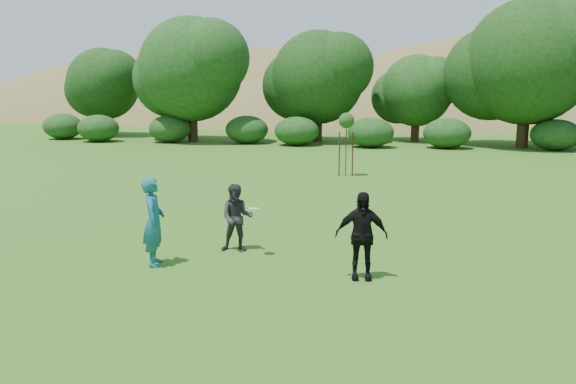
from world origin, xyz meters
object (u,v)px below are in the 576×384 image
(player_grey, at_px, (237,218))
(sapling, at_px, (346,122))
(player_teal, at_px, (154,222))
(player_black, at_px, (361,236))

(player_grey, distance_m, sapling, 12.47)
(player_teal, xyz_separation_m, player_grey, (1.44, 1.50, -0.17))
(player_teal, relative_size, sapling, 0.70)
(sapling, bearing_deg, player_grey, -94.64)
(player_grey, relative_size, player_black, 0.89)
(player_teal, relative_size, player_grey, 1.21)
(player_teal, bearing_deg, player_grey, -63.64)
(player_grey, relative_size, sapling, 0.58)
(player_teal, relative_size, player_black, 1.08)
(player_grey, height_order, sapling, sapling)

